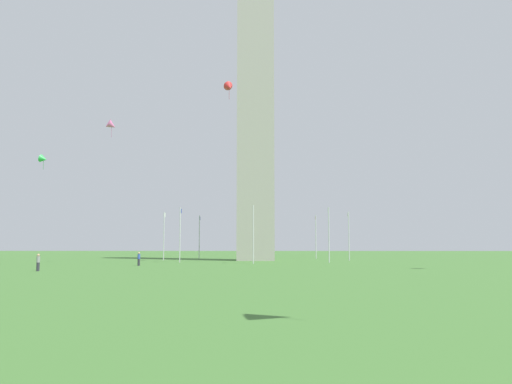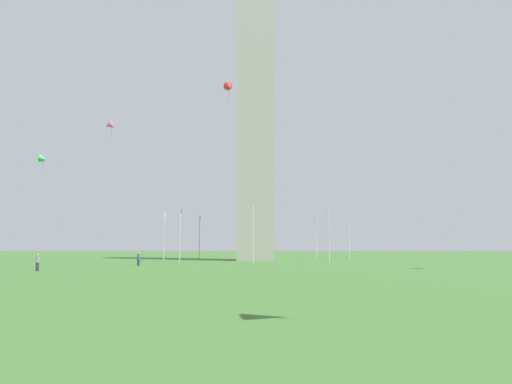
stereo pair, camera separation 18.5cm
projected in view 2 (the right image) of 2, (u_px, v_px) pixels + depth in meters
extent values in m
plane|color=#3D6B2D|center=(256.00, 260.00, 83.81)|extent=(260.00, 260.00, 0.00)
cube|color=#A8A399|center=(256.00, 115.00, 86.09)|extent=(5.81, 5.81, 46.47)
cylinder|color=silver|center=(258.00, 237.00, 98.69)|extent=(0.14, 0.14, 7.62)
cube|color=#1E2D99|center=(258.00, 219.00, 99.56)|extent=(1.00, 0.03, 0.64)
cylinder|color=silver|center=(199.00, 237.00, 94.71)|extent=(0.14, 0.14, 7.62)
cube|color=#1E2D99|center=(200.00, 218.00, 95.59)|extent=(1.00, 0.03, 0.64)
cylinder|color=silver|center=(164.00, 236.00, 84.57)|extent=(0.14, 0.14, 7.62)
cube|color=white|center=(165.00, 215.00, 85.45)|extent=(1.00, 0.03, 0.64)
cylinder|color=silver|center=(180.00, 235.00, 74.20)|extent=(0.14, 0.14, 7.62)
cube|color=#1E2D99|center=(181.00, 211.00, 75.08)|extent=(1.00, 0.03, 0.64)
cylinder|color=silver|center=(253.00, 234.00, 69.68)|extent=(0.14, 0.14, 7.62)
cube|color=red|center=(253.00, 209.00, 70.56)|extent=(1.00, 0.03, 0.64)
cylinder|color=silver|center=(329.00, 235.00, 73.65)|extent=(0.14, 0.14, 7.62)
cube|color=white|center=(328.00, 211.00, 74.53)|extent=(1.00, 0.03, 0.64)
cylinder|color=silver|center=(349.00, 236.00, 83.80)|extent=(0.14, 0.14, 7.62)
cube|color=white|center=(348.00, 215.00, 84.67)|extent=(1.00, 0.03, 0.64)
cylinder|color=silver|center=(316.00, 237.00, 94.17)|extent=(0.14, 0.14, 7.62)
cube|color=red|center=(316.00, 218.00, 95.04)|extent=(1.00, 0.03, 0.64)
cylinder|color=#2D2D38|center=(37.00, 267.00, 49.90)|extent=(0.29, 0.29, 0.80)
cylinder|color=gray|center=(38.00, 259.00, 49.96)|extent=(0.32, 0.32, 0.57)
sphere|color=tan|center=(38.00, 255.00, 50.00)|extent=(0.24, 0.24, 0.24)
cylinder|color=#2D2D38|center=(138.00, 262.00, 62.72)|extent=(0.29, 0.29, 0.80)
cylinder|color=#3851B2|center=(139.00, 256.00, 62.78)|extent=(0.32, 0.32, 0.55)
sphere|color=tan|center=(139.00, 253.00, 62.82)|extent=(0.24, 0.24, 0.24)
cone|color=green|center=(43.00, 159.00, 63.44)|extent=(1.06, 1.16, 1.09)
cylinder|color=#208035|center=(43.00, 165.00, 63.37)|extent=(0.04, 0.04, 1.09)
cone|color=red|center=(229.00, 87.00, 77.08)|extent=(2.06, 1.87, 1.73)
cylinder|color=maroon|center=(229.00, 94.00, 76.98)|extent=(0.04, 0.04, 1.58)
cone|color=pink|center=(112.00, 125.00, 74.26)|extent=(1.84, 1.94, 1.59)
cylinder|color=#A44A79|center=(111.00, 132.00, 74.16)|extent=(0.04, 0.04, 1.46)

